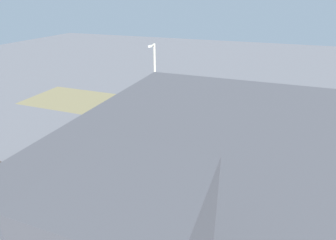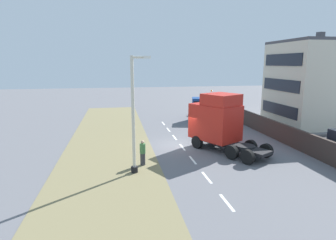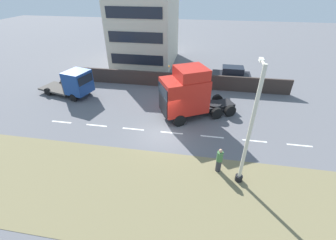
{
  "view_description": "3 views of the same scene",
  "coord_description": "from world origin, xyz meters",
  "px_view_note": "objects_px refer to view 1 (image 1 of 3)",
  "views": [
    {
      "loc": [
        19.28,
        4.65,
        11.15
      ],
      "look_at": [
        1.52,
        -2.0,
        2.76
      ],
      "focal_mm": 30.0,
      "sensor_mm": 36.0,
      "label": 1
    },
    {
      "loc": [
        -5.23,
        -22.46,
        6.81
      ],
      "look_at": [
        -0.98,
        0.61,
        2.08
      ],
      "focal_mm": 30.0,
      "sensor_mm": 36.0,
      "label": 2
    },
    {
      "loc": [
        -14.51,
        -2.86,
        10.43
      ],
      "look_at": [
        -1.98,
        -0.74,
        2.45
      ],
      "focal_mm": 24.0,
      "sensor_mm": 36.0,
      "label": 3
    }
  ],
  "objects_px": {
    "pedestrian": "(165,114)",
    "lamp_post": "(155,87)",
    "lorry_cab": "(168,133)",
    "parked_car": "(37,206)"
  },
  "relations": [
    {
      "from": "lorry_cab",
      "to": "parked_car",
      "type": "bearing_deg",
      "value": -56.79
    },
    {
      "from": "lorry_cab",
      "to": "pedestrian",
      "type": "height_order",
      "value": "lorry_cab"
    },
    {
      "from": "pedestrian",
      "to": "lamp_post",
      "type": "bearing_deg",
      "value": -115.96
    },
    {
      "from": "parked_car",
      "to": "pedestrian",
      "type": "xyz_separation_m",
      "value": [
        -14.4,
        1.65,
        -0.17
      ]
    },
    {
      "from": "parked_car",
      "to": "lamp_post",
      "type": "relative_size",
      "value": 0.58
    },
    {
      "from": "parked_car",
      "to": "lorry_cab",
      "type": "bearing_deg",
      "value": 152.91
    },
    {
      "from": "parked_car",
      "to": "pedestrian",
      "type": "height_order",
      "value": "parked_car"
    },
    {
      "from": "parked_car",
      "to": "lamp_post",
      "type": "height_order",
      "value": "lamp_post"
    },
    {
      "from": "lorry_cab",
      "to": "pedestrian",
      "type": "relative_size",
      "value": 3.91
    },
    {
      "from": "parked_car",
      "to": "lamp_post",
      "type": "bearing_deg",
      "value": 179.35
    }
  ]
}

